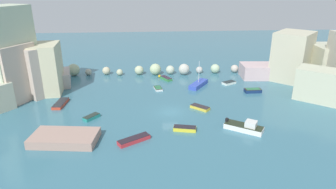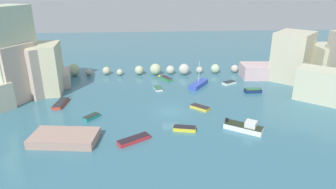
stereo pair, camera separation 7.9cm
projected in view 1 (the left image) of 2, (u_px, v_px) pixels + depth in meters
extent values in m
plane|color=#3A7082|center=(171.00, 112.00, 45.90)|extent=(160.00, 160.00, 0.00)
cube|color=beige|center=(44.00, 69.00, 52.65)|extent=(6.23, 7.41, 8.97)
cube|color=beige|center=(59.00, 78.00, 57.69)|extent=(5.53, 7.21, 2.76)
cube|color=beige|center=(9.00, 55.00, 48.59)|extent=(7.88, 9.43, 15.65)
cube|color=beige|center=(33.00, 70.00, 52.31)|extent=(9.09, 8.75, 8.74)
cube|color=beige|center=(13.00, 73.00, 48.95)|extent=(7.15, 7.93, 9.68)
cube|color=beige|center=(324.00, 86.00, 49.36)|extent=(9.57, 9.18, 5.51)
cube|color=beige|center=(331.00, 63.00, 59.69)|extent=(8.30, 8.25, 7.28)
cube|color=beige|center=(323.00, 65.00, 61.46)|extent=(6.34, 5.55, 5.40)
cube|color=beige|center=(263.00, 71.00, 62.13)|extent=(9.33, 5.83, 2.86)
cube|color=beige|center=(292.00, 56.00, 59.74)|extent=(10.09, 10.16, 9.84)
sphere|color=#B2C198|center=(74.00, 70.00, 63.43)|extent=(2.59, 2.59, 2.59)
sphere|color=#B8B7A2|center=(88.00, 72.00, 63.98)|extent=(1.38, 1.38, 1.38)
sphere|color=beige|center=(106.00, 71.00, 64.31)|extent=(1.72, 1.72, 1.72)
sphere|color=beige|center=(120.00, 72.00, 63.81)|extent=(1.38, 1.38, 1.38)
sphere|color=beige|center=(139.00, 70.00, 64.28)|extent=(1.96, 1.96, 1.96)
sphere|color=#B6C99A|center=(155.00, 69.00, 64.07)|extent=(2.46, 2.46, 2.46)
sphere|color=beige|center=(170.00, 70.00, 64.64)|extent=(1.90, 1.90, 1.90)
sphere|color=beige|center=(184.00, 69.00, 64.19)|extent=(2.40, 2.40, 2.40)
sphere|color=beige|center=(199.00, 70.00, 65.34)|extent=(1.49, 1.49, 1.49)
sphere|color=#B4CCA6|center=(215.00, 69.00, 65.36)|extent=(2.01, 2.01, 2.01)
sphere|color=beige|center=(235.00, 69.00, 65.93)|extent=(1.70, 1.70, 1.70)
cube|color=tan|center=(65.00, 138.00, 37.18)|extent=(8.69, 5.38, 1.11)
sphere|color=gold|center=(160.00, 76.00, 62.35)|extent=(0.62, 0.62, 0.62)
cube|color=white|center=(244.00, 128.00, 40.19)|extent=(5.30, 4.39, 0.72)
cube|color=#262F1F|center=(244.00, 125.00, 40.05)|extent=(5.20, 4.30, 0.06)
cube|color=silver|center=(251.00, 124.00, 39.47)|extent=(1.95, 1.93, 0.86)
cube|color=black|center=(227.00, 120.00, 41.10)|extent=(0.54, 0.57, 0.50)
cube|color=blue|center=(198.00, 84.00, 57.13)|extent=(4.51, 5.53, 0.83)
cylinder|color=silver|center=(199.00, 72.00, 56.22)|extent=(0.10, 0.10, 4.25)
cube|color=white|center=(158.00, 89.00, 55.51)|extent=(1.70, 2.59, 0.36)
cube|color=#313023|center=(158.00, 88.00, 55.43)|extent=(1.67, 2.54, 0.06)
cube|color=#2D7047|center=(158.00, 88.00, 55.43)|extent=(1.45, 2.20, 0.08)
cube|color=#C74029|center=(61.00, 104.00, 48.54)|extent=(1.85, 4.50, 0.46)
cube|color=#28292E|center=(60.00, 102.00, 48.44)|extent=(1.81, 4.41, 0.06)
cube|color=white|center=(229.00, 83.00, 58.56)|extent=(3.01, 2.50, 0.44)
cube|color=#252F31|center=(229.00, 82.00, 58.47)|extent=(2.95, 2.45, 0.06)
cube|color=yellow|center=(185.00, 129.00, 40.15)|extent=(3.27, 1.82, 0.52)
cube|color=#252128|center=(185.00, 127.00, 40.05)|extent=(3.21, 1.79, 0.06)
cube|color=navy|center=(253.00, 91.00, 54.08)|extent=(3.07, 1.48, 0.59)
cube|color=#312420|center=(253.00, 89.00, 53.96)|extent=(3.00, 1.45, 0.06)
cube|color=#2D7047|center=(253.00, 89.00, 53.96)|extent=(2.61, 1.26, 0.08)
cube|color=gold|center=(200.00, 108.00, 46.97)|extent=(3.11, 3.01, 0.46)
cube|color=#2E282C|center=(200.00, 106.00, 46.88)|extent=(3.04, 2.95, 0.06)
cube|color=#3B8652|center=(80.00, 139.00, 37.48)|extent=(2.91, 2.11, 0.51)
cube|color=#1B282F|center=(80.00, 137.00, 37.37)|extent=(2.85, 2.07, 0.06)
cube|color=#2D7047|center=(80.00, 137.00, 37.37)|extent=(2.47, 1.79, 0.08)
cube|color=#398B46|center=(166.00, 78.00, 61.12)|extent=(2.47, 3.17, 0.49)
cube|color=#312333|center=(166.00, 77.00, 61.02)|extent=(2.42, 3.11, 0.06)
cube|color=red|center=(134.00, 140.00, 37.29)|extent=(4.28, 3.26, 0.52)
cube|color=#291E27|center=(134.00, 138.00, 37.19)|extent=(4.19, 3.20, 0.06)
cube|color=teal|center=(91.00, 117.00, 43.59)|extent=(2.45, 2.64, 0.49)
cube|color=#25312B|center=(91.00, 116.00, 43.50)|extent=(2.40, 2.58, 0.06)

